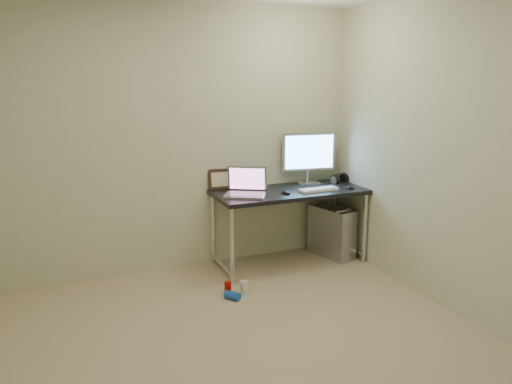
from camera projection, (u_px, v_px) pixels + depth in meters
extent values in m
plane|color=tan|center=(248.00, 354.00, 3.38)|extent=(3.50, 3.50, 0.00)
cube|color=beige|center=(178.00, 140.00, 4.67)|extent=(3.50, 0.02, 2.50)
cube|color=beige|center=(463.00, 156.00, 3.75)|extent=(0.02, 3.50, 2.50)
cube|color=black|center=(289.00, 192.00, 4.87)|extent=(1.48, 0.65, 0.04)
cylinder|color=silver|center=(232.00, 247.00, 4.44)|extent=(0.04, 0.04, 0.71)
cylinder|color=silver|center=(213.00, 229.00, 4.95)|extent=(0.04, 0.04, 0.71)
cylinder|color=silver|center=(365.00, 229.00, 4.96)|extent=(0.04, 0.04, 0.71)
cylinder|color=silver|center=(335.00, 214.00, 5.47)|extent=(0.04, 0.04, 0.71)
cylinder|color=silver|center=(222.00, 265.00, 4.76)|extent=(0.04, 0.57, 0.04)
cylinder|color=silver|center=(348.00, 246.00, 5.28)|extent=(0.04, 0.57, 0.04)
cube|color=#B9B9BE|center=(332.00, 232.00, 5.17)|extent=(0.33, 0.54, 0.52)
cylinder|color=silver|center=(343.00, 211.00, 4.93)|extent=(0.19, 0.07, 0.02)
cylinder|color=silver|center=(322.00, 201.00, 5.30)|extent=(0.19, 0.07, 0.02)
cylinder|color=black|center=(315.00, 213.00, 5.36)|extent=(0.01, 0.16, 0.69)
cylinder|color=black|center=(324.00, 214.00, 5.38)|extent=(0.02, 0.11, 0.71)
cylinder|color=#BC0C03|center=(228.00, 288.00, 4.29)|extent=(0.07, 0.07, 0.11)
cylinder|color=white|center=(244.00, 288.00, 4.28)|extent=(0.09, 0.09, 0.12)
cylinder|color=blue|center=(232.00, 296.00, 4.19)|extent=(0.14, 0.15, 0.07)
cube|color=silver|center=(245.00, 195.00, 4.61)|extent=(0.45, 0.41, 0.02)
cube|color=slate|center=(245.00, 194.00, 4.61)|extent=(0.39, 0.35, 0.00)
cube|color=gray|center=(247.00, 179.00, 4.73)|extent=(0.35, 0.23, 0.24)
cube|color=#884F77|center=(248.00, 179.00, 4.72)|extent=(0.31, 0.20, 0.20)
cube|color=silver|center=(308.00, 183.00, 5.17)|extent=(0.24, 0.19, 0.02)
cylinder|color=silver|center=(307.00, 176.00, 5.17)|extent=(0.04, 0.04, 0.12)
cube|color=silver|center=(308.00, 152.00, 5.10)|extent=(0.56, 0.12, 0.39)
cube|color=#5EA8E7|center=(309.00, 152.00, 5.08)|extent=(0.50, 0.08, 0.34)
cube|color=white|center=(318.00, 190.00, 4.84)|extent=(0.40, 0.15, 0.02)
ellipsoid|color=black|center=(350.00, 187.00, 4.93)|extent=(0.08, 0.12, 0.04)
ellipsoid|color=black|center=(286.00, 192.00, 4.71)|extent=(0.09, 0.12, 0.04)
cylinder|color=black|center=(334.00, 180.00, 5.19)|extent=(0.07, 0.12, 0.11)
cylinder|color=black|center=(345.00, 179.00, 5.24)|extent=(0.07, 0.12, 0.11)
cube|color=black|center=(340.00, 174.00, 5.20)|extent=(0.14, 0.05, 0.01)
cube|color=black|center=(221.00, 179.00, 4.89)|extent=(0.26, 0.10, 0.20)
cylinder|color=silver|center=(247.00, 183.00, 4.97)|extent=(0.01, 0.01, 0.09)
cylinder|color=white|center=(247.00, 177.00, 4.96)|extent=(0.05, 0.04, 0.04)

